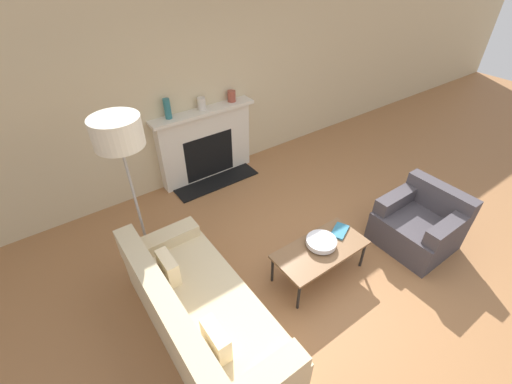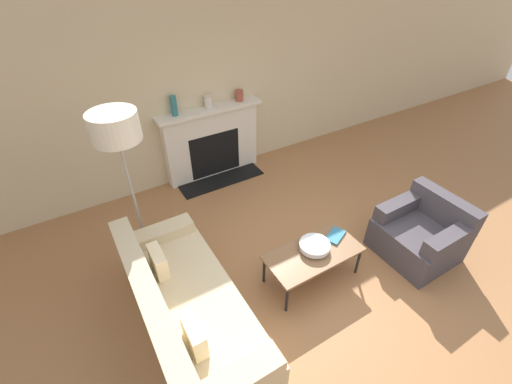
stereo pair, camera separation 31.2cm
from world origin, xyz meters
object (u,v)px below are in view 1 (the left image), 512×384
bowl (321,242)px  book (340,231)px  floor_lamp (120,142)px  fireplace (206,145)px  mantel_vase_center_right (232,96)px  mantel_vase_left (167,109)px  coffee_table (320,250)px  mantel_vase_center_left (202,104)px  armchair_near (419,224)px  couch (201,314)px

bowl → book: 0.34m
floor_lamp → fireplace: bearing=38.8°
floor_lamp → mantel_vase_center_right: (2.05, 1.24, -0.41)m
mantel_vase_left → mantel_vase_center_right: size_ratio=1.72×
book → mantel_vase_left: size_ratio=1.06×
coffee_table → mantel_vase_center_left: (-0.02, 2.62, 0.87)m
armchair_near → mantel_vase_left: size_ratio=3.04×
floor_lamp → mantel_vase_center_left: bearing=39.1°
mantel_vase_left → mantel_vase_center_left: 0.54m
armchair_near → mantel_vase_center_left: mantel_vase_center_left is taller
book → armchair_near: bearing=-46.3°
coffee_table → bowl: size_ratio=3.16×
book → floor_lamp: floor_lamp is taller
mantel_vase_left → mantel_vase_center_right: (1.06, 0.00, -0.06)m
coffee_table → mantel_vase_center_left: mantel_vase_center_left is taller
armchair_near → coffee_table: armchair_near is taller
couch → armchair_near: bearing=-99.4°
mantel_vase_left → mantel_vase_center_right: mantel_vase_left is taller
coffee_table → book: (0.38, 0.07, 0.04)m
mantel_vase_center_left → mantel_vase_center_right: bearing=0.0°
book → mantel_vase_center_right: bearing=62.8°
book → mantel_vase_center_left: size_ratio=1.69×
fireplace → mantel_vase_left: size_ratio=5.78×
bowl → mantel_vase_center_left: (-0.05, 2.58, 0.79)m
bowl → couch: bearing=176.8°
book → mantel_vase_left: mantel_vase_left is taller
couch → mantel_vase_center_right: mantel_vase_center_right is taller
couch → mantel_vase_left: 2.85m
fireplace → book: fireplace is taller
fireplace → mantel_vase_center_left: (0.00, 0.01, 0.69)m
book → mantel_vase_center_left: (-0.39, 2.55, 0.83)m
couch → mantel_vase_left: mantel_vase_left is taller
fireplace → couch: bearing=-120.6°
couch → mantel_vase_center_right: bearing=-38.6°
floor_lamp → mantel_vase_center_left: size_ratio=10.56×
armchair_near → coffee_table: (-1.42, 0.35, 0.09)m
coffee_table → book: 0.39m
fireplace → floor_lamp: (-1.52, -1.22, 1.09)m
coffee_table → armchair_near: bearing=-14.1°
mantel_vase_left → bowl: bearing=-77.2°
couch → mantel_vase_center_left: 3.05m
floor_lamp → armchair_near: bearing=-30.5°
bowl → mantel_vase_left: mantel_vase_left is taller
mantel_vase_left → coffee_table: bearing=-78.2°
book → bowl: bearing=160.7°
fireplace → coffee_table: size_ratio=1.52×
bowl → mantel_vase_center_right: size_ratio=2.07×
mantel_vase_left → mantel_vase_center_left: bearing=0.0°
fireplace → book: size_ratio=5.45×
book → mantel_vase_center_left: bearing=74.6°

